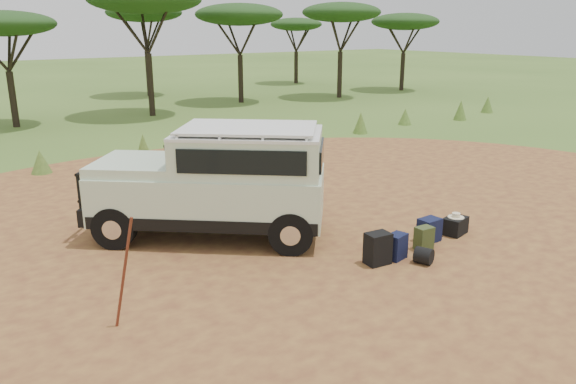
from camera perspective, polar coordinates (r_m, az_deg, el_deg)
ground at (r=11.07m, az=2.77°, el=-5.64°), size 140.00×140.00×0.00m
dirt_clearing at (r=11.07m, az=2.77°, el=-5.62°), size 23.00×23.00×0.01m
grass_fringe at (r=18.31m, az=-13.97°, el=4.16°), size 36.60×1.60×0.90m
acacia_treeline at (r=28.74m, az=-22.12°, el=16.79°), size 46.70×13.20×6.26m
safari_vehicle at (r=11.37m, az=-7.20°, el=0.76°), size 4.75×4.45×2.30m
walking_staff at (r=8.27m, az=-16.33°, el=-7.95°), size 0.32×0.30×1.69m
backpack_black at (r=10.34m, az=9.10°, el=-5.71°), size 0.47×0.37×0.60m
backpack_navy at (r=10.64m, az=10.98°, el=-5.47°), size 0.42×0.34×0.49m
backpack_olive at (r=11.19m, az=13.64°, el=-4.60°), size 0.35×0.26×0.46m
duffel_navy at (r=11.63m, az=14.16°, el=-3.76°), size 0.43×0.33×0.48m
hard_case at (r=12.19m, az=16.62°, el=-3.31°), size 0.59×0.47×0.37m
stuff_sack at (r=10.57m, az=13.62°, el=-6.32°), size 0.40×0.40×0.31m
safari_hat at (r=12.12m, az=16.70°, el=-2.33°), size 0.33×0.33×0.10m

